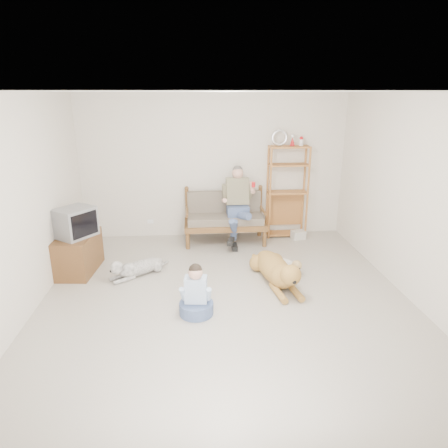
{
  "coord_description": "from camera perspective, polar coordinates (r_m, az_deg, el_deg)",
  "views": [
    {
      "loc": [
        -0.42,
        -4.76,
        2.69
      ],
      "look_at": [
        0.05,
        1.0,
        0.78
      ],
      "focal_mm": 32.0,
      "sensor_mm": 36.0,
      "label": 1
    }
  ],
  "objects": [
    {
      "name": "crt_tv",
      "position": [
        6.43,
        -20.47,
        0.22
      ],
      "size": [
        0.66,
        0.69,
        0.45
      ],
      "rotation": [
        0.0,
        0.0,
        -0.63
      ],
      "color": "slate",
      "rests_on": "tv_stand"
    },
    {
      "name": "ceiling",
      "position": [
        4.78,
        0.38,
        18.4
      ],
      "size": [
        5.5,
        5.5,
        0.0
      ],
      "primitive_type": "plane",
      "rotation": [
        3.14,
        0.0,
        0.0
      ],
      "color": "white",
      "rests_on": "ground"
    },
    {
      "name": "wall_back",
      "position": [
        7.64,
        -1.45,
        8.17
      ],
      "size": [
        5.0,
        0.0,
        5.0
      ],
      "primitive_type": "plane",
      "rotation": [
        1.57,
        0.0,
        0.0
      ],
      "color": "beige",
      "rests_on": "ground"
    },
    {
      "name": "wall_outlet",
      "position": [
        7.91,
        -10.46,
        0.38
      ],
      "size": [
        0.12,
        0.02,
        0.08
      ],
      "primitive_type": "cube",
      "color": "white",
      "rests_on": "ground"
    },
    {
      "name": "etagere",
      "position": [
        7.74,
        9.01,
        4.69
      ],
      "size": [
        0.78,
        0.34,
        2.05
      ],
      "color": "#A86A34",
      "rests_on": "ground"
    },
    {
      "name": "wall_right",
      "position": [
        5.74,
        26.1,
        2.89
      ],
      "size": [
        0.0,
        5.5,
        5.5
      ],
      "primitive_type": "plane",
      "rotation": [
        1.57,
        0.0,
        -1.57
      ],
      "color": "beige",
      "rests_on": "ground"
    },
    {
      "name": "wall_left",
      "position": [
        5.37,
        -27.32,
        1.74
      ],
      "size": [
        0.0,
        5.5,
        5.5
      ],
      "primitive_type": "plane",
      "rotation": [
        1.57,
        0.0,
        1.57
      ],
      "color": "beige",
      "rests_on": "ground"
    },
    {
      "name": "book_stack",
      "position": [
        7.83,
        10.57,
        -1.53
      ],
      "size": [
        0.28,
        0.23,
        0.16
      ],
      "primitive_type": "cube",
      "rotation": [
        0.0,
        0.0,
        0.22
      ],
      "color": "white",
      "rests_on": "ground"
    },
    {
      "name": "golden_retriever",
      "position": [
        5.95,
        7.61,
        -6.59
      ],
      "size": [
        0.58,
        1.64,
        0.5
      ],
      "rotation": [
        0.0,
        0.0,
        0.15
      ],
      "color": "#A27A38",
      "rests_on": "ground"
    },
    {
      "name": "terrier",
      "position": [
        6.38,
        9.35,
        -5.87
      ],
      "size": [
        0.36,
        0.64,
        0.25
      ],
      "rotation": [
        0.0,
        0.0,
        0.41
      ],
      "color": "silver",
      "rests_on": "ground"
    },
    {
      "name": "man",
      "position": [
        7.25,
        1.89,
        1.99
      ],
      "size": [
        0.54,
        0.78,
        1.26
      ],
      "color": "#4F6490",
      "rests_on": "loveseat"
    },
    {
      "name": "loveseat",
      "position": [
        7.47,
        0.1,
        1.11
      ],
      "size": [
        1.5,
        0.7,
        0.95
      ],
      "rotation": [
        0.0,
        0.0,
        -0.0
      ],
      "color": "brown",
      "rests_on": "ground"
    },
    {
      "name": "tv_stand",
      "position": [
        6.65,
        -20.14,
        -3.97
      ],
      "size": [
        0.59,
        0.94,
        0.6
      ],
      "rotation": [
        0.0,
        0.0,
        -0.1
      ],
      "color": "brown",
      "rests_on": "ground"
    },
    {
      "name": "floor",
      "position": [
        5.48,
        0.32,
        -11.1
      ],
      "size": [
        5.5,
        5.5,
        0.0
      ],
      "primitive_type": "plane",
      "color": "#BCB5A5",
      "rests_on": "ground"
    },
    {
      "name": "wall_front",
      "position": [
        2.45,
        6.13,
        -14.98
      ],
      "size": [
        5.0,
        0.0,
        5.0
      ],
      "primitive_type": "plane",
      "rotation": [
        -1.57,
        0.0,
        0.0
      ],
      "color": "beige",
      "rests_on": "ground"
    },
    {
      "name": "child",
      "position": [
        5.13,
        -4.01,
        -10.24
      ],
      "size": [
        0.44,
        0.44,
        0.69
      ],
      "rotation": [
        0.0,
        0.0,
        -0.11
      ],
      "color": "#4F6490",
      "rests_on": "ground"
    },
    {
      "name": "shaggy_dog",
      "position": [
        6.31,
        -12.45,
        -6.13
      ],
      "size": [
        0.89,
        0.74,
        0.33
      ],
      "rotation": [
        0.0,
        0.0,
        -0.93
      ],
      "color": "white",
      "rests_on": "ground"
    }
  ]
}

